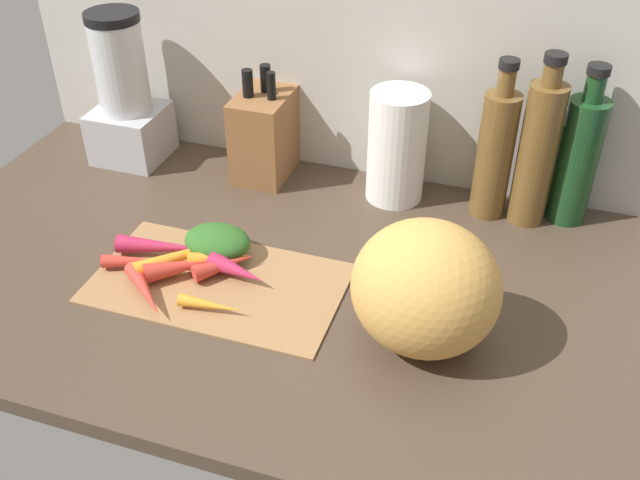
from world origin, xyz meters
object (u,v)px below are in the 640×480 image
(carrot_4, at_px, (144,262))
(knife_block, at_px, (265,134))
(blender_appliance, at_px, (125,98))
(bottle_2, at_px, (578,158))
(carrot_8, at_px, (219,258))
(carrot_0, at_px, (166,247))
(winter_squash, at_px, (425,289))
(carrot_1, at_px, (237,271))
(carrot_9, at_px, (186,266))
(carrot_5, at_px, (231,267))
(cutting_board, at_px, (218,282))
(carrot_6, at_px, (225,265))
(bottle_1, at_px, (537,152))
(carrot_2, at_px, (145,291))
(bottle_0, at_px, (495,152))
(paper_towel_roll, at_px, (397,147))
(carrot_7, at_px, (183,255))
(carrot_3, at_px, (211,305))

(carrot_4, xyz_separation_m, knife_block, (0.08, 0.38, 0.07))
(blender_appliance, height_order, bottle_2, blender_appliance)
(carrot_8, bearing_deg, bottle_2, 32.60)
(carrot_0, height_order, carrot_8, same)
(winter_squash, distance_m, knife_block, 0.58)
(carrot_1, distance_m, carrot_9, 0.09)
(carrot_5, relative_size, blender_appliance, 0.42)
(cutting_board, distance_m, carrot_1, 0.04)
(carrot_6, height_order, bottle_1, bottle_1)
(carrot_2, height_order, blender_appliance, blender_appliance)
(bottle_0, bearing_deg, knife_block, 179.39)
(bottle_0, bearing_deg, bottle_1, -0.41)
(blender_appliance, relative_size, paper_towel_roll, 1.43)
(carrot_7, height_order, blender_appliance, blender_appliance)
(carrot_2, xyz_separation_m, carrot_8, (0.08, 0.12, 0.00))
(bottle_0, bearing_deg, blender_appliance, -178.47)
(winter_squash, bearing_deg, carrot_3, -172.68)
(carrot_4, relative_size, carrot_7, 0.82)
(carrot_5, bearing_deg, cutting_board, -114.90)
(carrot_4, relative_size, paper_towel_roll, 0.64)
(carrot_1, distance_m, carrot_6, 0.03)
(carrot_6, distance_m, knife_block, 0.36)
(carrot_5, bearing_deg, paper_towel_roll, 58.88)
(winter_squash, bearing_deg, knife_block, 135.86)
(paper_towel_roll, bearing_deg, carrot_8, -124.93)
(carrot_8, distance_m, blender_appliance, 0.48)
(carrot_6, xyz_separation_m, bottle_2, (0.54, 0.37, 0.11))
(carrot_1, height_order, carrot_4, carrot_1)
(cutting_board, bearing_deg, blender_appliance, 136.02)
(cutting_board, distance_m, carrot_6, 0.03)
(carrot_1, bearing_deg, knife_block, 104.28)
(cutting_board, height_order, carrot_5, carrot_5)
(blender_appliance, bearing_deg, carrot_9, -48.92)
(carrot_4, distance_m, carrot_5, 0.15)
(carrot_2, xyz_separation_m, knife_block, (0.03, 0.45, 0.07))
(carrot_5, relative_size, carrot_7, 0.75)
(carrot_8, bearing_deg, winter_squash, -10.40)
(blender_appliance, bearing_deg, carrot_4, -57.64)
(carrot_6, bearing_deg, bottle_1, 35.89)
(carrot_5, relative_size, carrot_9, 0.94)
(carrot_6, relative_size, winter_squash, 0.51)
(carrot_9, distance_m, paper_towel_roll, 0.46)
(carrot_2, relative_size, winter_squash, 0.62)
(carrot_5, height_order, blender_appliance, blender_appliance)
(blender_appliance, xyz_separation_m, bottle_2, (0.91, 0.05, -0.01))
(carrot_1, distance_m, paper_towel_roll, 0.41)
(carrot_1, distance_m, carrot_2, 0.15)
(carrot_5, distance_m, bottle_0, 0.53)
(carrot_1, relative_size, carrot_9, 0.76)
(carrot_5, xyz_separation_m, bottle_2, (0.53, 0.37, 0.11))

